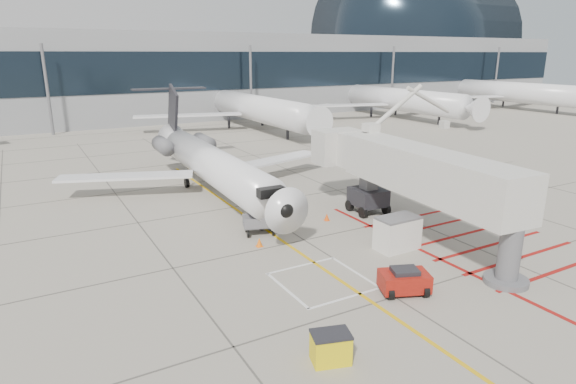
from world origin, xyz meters
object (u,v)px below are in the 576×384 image
regional_jet (222,151)px  jet_bridge (426,181)px  spill_bin (331,347)px  pushback_tug (404,280)px

regional_jet → jet_bridge: regional_jet is taller
jet_bridge → regional_jet: bearing=123.7°
regional_jet → spill_bin: 20.95m
regional_jet → jet_bridge: bearing=-58.5°
regional_jet → pushback_tug: size_ratio=13.28×
jet_bridge → spill_bin: size_ratio=13.37×
spill_bin → jet_bridge: bearing=48.9°
pushback_tug → spill_bin: 6.49m
jet_bridge → spill_bin: (-11.41, -7.14, -3.04)m
jet_bridge → pushback_tug: (-5.49, -4.48, -2.98)m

